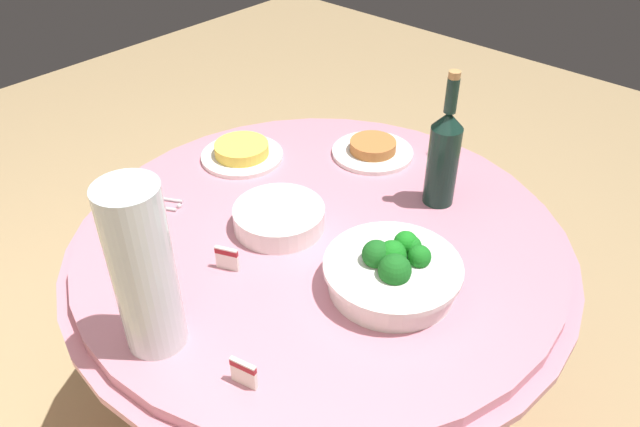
{
  "coord_description": "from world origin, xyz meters",
  "views": [
    {
      "loc": [
        -0.74,
        0.83,
        1.61
      ],
      "look_at": [
        0.0,
        0.0,
        0.79
      ],
      "focal_mm": 34.76,
      "sensor_mm": 36.0,
      "label": 1
    }
  ],
  "objects_px": {
    "wine_bottle": "(444,155)",
    "label_placard_rear": "(227,257)",
    "plate_stack": "(279,217)",
    "decorative_fruit_vase": "(145,279)",
    "label_placard_front": "(244,372)",
    "food_plate_peanuts": "(373,150)",
    "broccoli_bowl": "(393,271)",
    "serving_tongs": "(152,202)",
    "label_placard_mid": "(439,148)",
    "food_plate_fried_egg": "(242,152)"
  },
  "relations": [
    {
      "from": "wine_bottle",
      "to": "label_placard_rear",
      "type": "height_order",
      "value": "wine_bottle"
    },
    {
      "from": "broccoli_bowl",
      "to": "food_plate_peanuts",
      "type": "distance_m",
      "value": 0.52
    },
    {
      "from": "wine_bottle",
      "to": "label_placard_mid",
      "type": "distance_m",
      "value": 0.23
    },
    {
      "from": "plate_stack",
      "to": "wine_bottle",
      "type": "height_order",
      "value": "wine_bottle"
    },
    {
      "from": "wine_bottle",
      "to": "serving_tongs",
      "type": "height_order",
      "value": "wine_bottle"
    },
    {
      "from": "serving_tongs",
      "to": "wine_bottle",
      "type": "bearing_deg",
      "value": -137.25
    },
    {
      "from": "label_placard_mid",
      "to": "food_plate_peanuts",
      "type": "bearing_deg",
      "value": 36.23
    },
    {
      "from": "wine_bottle",
      "to": "label_placard_rear",
      "type": "bearing_deg",
      "value": 69.32
    },
    {
      "from": "plate_stack",
      "to": "food_plate_peanuts",
      "type": "bearing_deg",
      "value": -84.44
    },
    {
      "from": "food_plate_peanuts",
      "to": "label_placard_rear",
      "type": "height_order",
      "value": "label_placard_rear"
    },
    {
      "from": "food_plate_peanuts",
      "to": "label_placard_mid",
      "type": "distance_m",
      "value": 0.18
    },
    {
      "from": "food_plate_fried_egg",
      "to": "label_placard_rear",
      "type": "bearing_deg",
      "value": 133.92
    },
    {
      "from": "wine_bottle",
      "to": "serving_tongs",
      "type": "bearing_deg",
      "value": 42.75
    },
    {
      "from": "decorative_fruit_vase",
      "to": "serving_tongs",
      "type": "bearing_deg",
      "value": -34.1
    },
    {
      "from": "decorative_fruit_vase",
      "to": "label_placard_front",
      "type": "xyz_separation_m",
      "value": [
        -0.2,
        -0.04,
        -0.12
      ]
    },
    {
      "from": "wine_bottle",
      "to": "food_plate_peanuts",
      "type": "xyz_separation_m",
      "value": [
        0.25,
        -0.07,
        -0.11
      ]
    },
    {
      "from": "wine_bottle",
      "to": "label_placard_rear",
      "type": "relative_size",
      "value": 6.11
    },
    {
      "from": "wine_bottle",
      "to": "label_placard_mid",
      "type": "xyz_separation_m",
      "value": [
        0.11,
        -0.17,
        -0.1
      ]
    },
    {
      "from": "label_placard_mid",
      "to": "label_placard_rear",
      "type": "bearing_deg",
      "value": 83.17
    },
    {
      "from": "broccoli_bowl",
      "to": "label_placard_rear",
      "type": "distance_m",
      "value": 0.35
    },
    {
      "from": "plate_stack",
      "to": "label_placard_rear",
      "type": "xyz_separation_m",
      "value": [
        -0.02,
        0.18,
        0.01
      ]
    },
    {
      "from": "label_placard_front",
      "to": "food_plate_peanuts",
      "type": "bearing_deg",
      "value": -67.62
    },
    {
      "from": "serving_tongs",
      "to": "label_placard_rear",
      "type": "relative_size",
      "value": 2.94
    },
    {
      "from": "label_placard_front",
      "to": "wine_bottle",
      "type": "bearing_deg",
      "value": -85.26
    },
    {
      "from": "food_plate_peanuts",
      "to": "label_placard_rear",
      "type": "relative_size",
      "value": 4.0
    },
    {
      "from": "food_plate_fried_egg",
      "to": "decorative_fruit_vase",
      "type": "bearing_deg",
      "value": 123.97
    },
    {
      "from": "decorative_fruit_vase",
      "to": "label_placard_rear",
      "type": "relative_size",
      "value": 6.18
    },
    {
      "from": "serving_tongs",
      "to": "label_placard_mid",
      "type": "bearing_deg",
      "value": -121.89
    },
    {
      "from": "broccoli_bowl",
      "to": "food_plate_fried_egg",
      "type": "relative_size",
      "value": 1.27
    },
    {
      "from": "serving_tongs",
      "to": "food_plate_peanuts",
      "type": "bearing_deg",
      "value": -115.53
    },
    {
      "from": "food_plate_fried_egg",
      "to": "label_placard_rear",
      "type": "relative_size",
      "value": 4.0
    },
    {
      "from": "plate_stack",
      "to": "broccoli_bowl",
      "type": "bearing_deg",
      "value": -178.23
    },
    {
      "from": "broccoli_bowl",
      "to": "food_plate_fried_egg",
      "type": "bearing_deg",
      "value": -12.86
    },
    {
      "from": "label_placard_mid",
      "to": "label_placard_rear",
      "type": "height_order",
      "value": "same"
    },
    {
      "from": "broccoli_bowl",
      "to": "serving_tongs",
      "type": "relative_size",
      "value": 1.73
    },
    {
      "from": "broccoli_bowl",
      "to": "label_placard_front",
      "type": "height_order",
      "value": "broccoli_bowl"
    },
    {
      "from": "food_plate_fried_egg",
      "to": "plate_stack",
      "type": "bearing_deg",
      "value": 153.01
    },
    {
      "from": "decorative_fruit_vase",
      "to": "label_placard_mid",
      "type": "height_order",
      "value": "decorative_fruit_vase"
    },
    {
      "from": "plate_stack",
      "to": "decorative_fruit_vase",
      "type": "relative_size",
      "value": 0.62
    },
    {
      "from": "plate_stack",
      "to": "food_plate_peanuts",
      "type": "relative_size",
      "value": 0.95
    },
    {
      "from": "label_placard_front",
      "to": "label_placard_rear",
      "type": "bearing_deg",
      "value": -35.86
    },
    {
      "from": "label_placard_mid",
      "to": "serving_tongs",
      "type": "bearing_deg",
      "value": 58.11
    },
    {
      "from": "serving_tongs",
      "to": "label_placard_front",
      "type": "xyz_separation_m",
      "value": [
        -0.57,
        0.21,
        0.03
      ]
    },
    {
      "from": "plate_stack",
      "to": "decorative_fruit_vase",
      "type": "distance_m",
      "value": 0.42
    },
    {
      "from": "decorative_fruit_vase",
      "to": "serving_tongs",
      "type": "xyz_separation_m",
      "value": [
        0.37,
        -0.25,
        -0.14
      ]
    },
    {
      "from": "serving_tongs",
      "to": "label_placard_front",
      "type": "height_order",
      "value": "label_placard_front"
    },
    {
      "from": "wine_bottle",
      "to": "food_plate_fried_egg",
      "type": "height_order",
      "value": "wine_bottle"
    },
    {
      "from": "broccoli_bowl",
      "to": "food_plate_fried_egg",
      "type": "distance_m",
      "value": 0.62
    },
    {
      "from": "decorative_fruit_vase",
      "to": "label_placard_mid",
      "type": "xyz_separation_m",
      "value": [
        -0.03,
        -0.9,
        -0.12
      ]
    },
    {
      "from": "label_placard_front",
      "to": "decorative_fruit_vase",
      "type": "bearing_deg",
      "value": 10.76
    }
  ]
}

